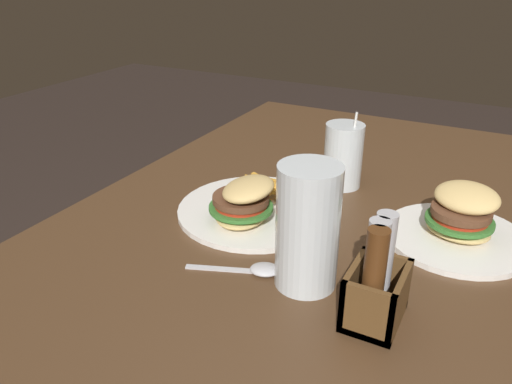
{
  "coord_description": "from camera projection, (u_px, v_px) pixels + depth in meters",
  "views": [
    {
      "loc": [
        0.77,
        0.2,
        1.21
      ],
      "look_at": [
        0.03,
        -0.19,
        0.81
      ],
      "focal_mm": 35.0,
      "sensor_mm": 36.0,
      "label": 1
    }
  ],
  "objects": [
    {
      "name": "spoon",
      "position": [
        259.0,
        269.0,
        0.77
      ],
      "size": [
        0.07,
        0.15,
        0.01
      ],
      "rotation": [
        0.0,
        0.0,
        1.93
      ],
      "color": "silver",
      "rests_on": "dining_table"
    },
    {
      "name": "meal_plate_far",
      "position": [
        459.0,
        223.0,
        0.84
      ],
      "size": [
        0.24,
        0.24,
        0.1
      ],
      "color": "white",
      "rests_on": "dining_table"
    },
    {
      "name": "condiment_caddy",
      "position": [
        376.0,
        283.0,
        0.65
      ],
      "size": [
        0.1,
        0.07,
        0.15
      ],
      "color": "brown",
      "rests_on": "dining_table"
    },
    {
      "name": "dining_table",
      "position": [
        351.0,
        273.0,
        0.93
      ],
      "size": [
        1.38,
        1.04,
        0.76
      ],
      "color": "#4C331E",
      "rests_on": "ground_plane"
    },
    {
      "name": "meal_plate_near",
      "position": [
        251.0,
        205.0,
        0.92
      ],
      "size": [
        0.3,
        0.3,
        0.1
      ],
      "color": "white",
      "rests_on": "dining_table"
    },
    {
      "name": "beer_glass",
      "position": [
        307.0,
        231.0,
        0.71
      ],
      "size": [
        0.09,
        0.09,
        0.19
      ],
      "color": "silver",
      "rests_on": "dining_table"
    },
    {
      "name": "juice_glass",
      "position": [
        343.0,
        157.0,
        1.03
      ],
      "size": [
        0.08,
        0.08,
        0.16
      ],
      "color": "silver",
      "rests_on": "dining_table"
    }
  ]
}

